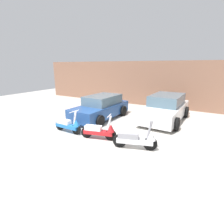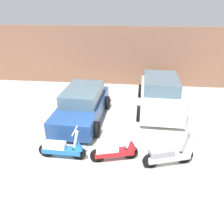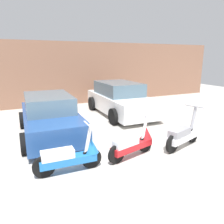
{
  "view_description": "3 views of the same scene",
  "coord_description": "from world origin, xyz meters",
  "views": [
    {
      "loc": [
        4.0,
        -5.02,
        2.92
      ],
      "look_at": [
        -0.22,
        2.26,
        0.67
      ],
      "focal_mm": 28.0,
      "sensor_mm": 36.0,
      "label": 1
    },
    {
      "loc": [
        0.68,
        -4.91,
        4.44
      ],
      "look_at": [
        -0.04,
        1.96,
        0.9
      ],
      "focal_mm": 35.0,
      "sensor_mm": 36.0,
      "label": 2
    },
    {
      "loc": [
        -2.42,
        -3.93,
        2.46
      ],
      "look_at": [
        0.36,
        2.0,
        0.8
      ],
      "focal_mm": 35.0,
      "sensor_mm": 36.0,
      "label": 3
    }
  ],
  "objects": [
    {
      "name": "ground_plane",
      "position": [
        0.0,
        0.0,
        0.0
      ],
      "size": [
        28.0,
        28.0,
        0.0
      ],
      "primitive_type": "plane",
      "color": "beige"
    },
    {
      "name": "scooter_front_center",
      "position": [
        1.87,
        0.41,
        0.39
      ],
      "size": [
        1.55,
        0.76,
        1.11
      ],
      "rotation": [
        0.0,
        0.0,
        0.3
      ],
      "color": "black",
      "rests_on": "ground_plane"
    },
    {
      "name": "scooter_front_left",
      "position": [
        -1.37,
        0.38,
        0.37
      ],
      "size": [
        1.51,
        0.54,
        1.05
      ],
      "rotation": [
        0.0,
        0.0,
        -0.03
      ],
      "color": "black",
      "rests_on": "ground_plane"
    },
    {
      "name": "wall_back",
      "position": [
        0.0,
        7.42,
        1.62
      ],
      "size": [
        19.6,
        0.12,
        3.24
      ],
      "primitive_type": "cube",
      "color": "#845B47",
      "rests_on": "ground_plane"
    },
    {
      "name": "car_rear_center",
      "position": [
        1.89,
        4.42,
        0.67
      ],
      "size": [
        2.08,
        4.15,
        1.39
      ],
      "rotation": [
        0.0,
        0.0,
        -1.6
      ],
      "color": "white",
      "rests_on": "ground_plane"
    },
    {
      "name": "car_rear_left",
      "position": [
        -1.36,
        2.99,
        0.62
      ],
      "size": [
        1.95,
        3.85,
        1.29
      ],
      "rotation": [
        0.0,
        0.0,
        -1.61
      ],
      "color": "navy",
      "rests_on": "ground_plane"
    },
    {
      "name": "scooter_front_right",
      "position": [
        0.25,
        0.47,
        0.37
      ],
      "size": [
        1.46,
        0.68,
        1.04
      ],
      "rotation": [
        0.0,
        0.0,
        0.26
      ],
      "color": "black",
      "rests_on": "ground_plane"
    }
  ]
}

